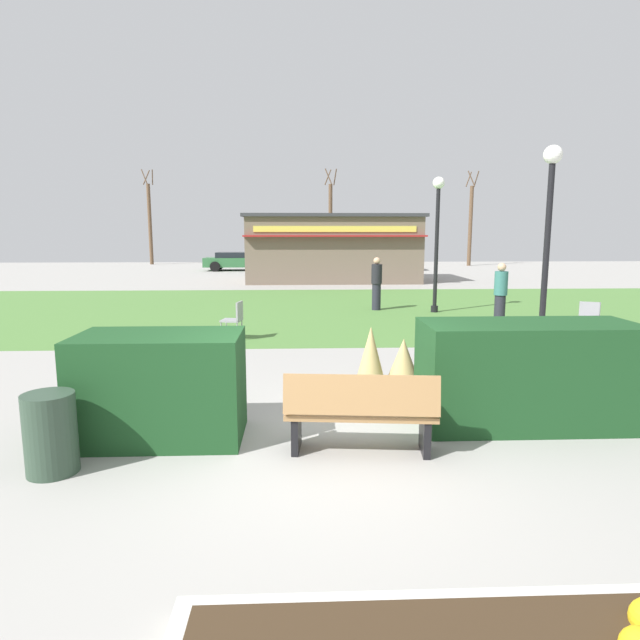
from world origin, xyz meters
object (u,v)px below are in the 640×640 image
at_px(tree_center_bg, 470,224).
at_px(parked_car_center_slot, 319,260).
at_px(park_bench, 361,412).
at_px(lamppost_mid, 548,226).
at_px(tree_left_bg, 330,223).
at_px(trash_bin, 51,433).
at_px(parked_car_east_slot, 386,260).
at_px(cafe_chair_west, 589,318).
at_px(person_standing, 377,283).
at_px(person_strolling, 500,295).
at_px(food_kiosk, 332,248).
at_px(parked_car_west_slot, 236,261).
at_px(tree_right_bg, 150,222).
at_px(cafe_chair_east, 235,317).
at_px(lamppost_far, 437,228).

bearing_deg(tree_center_bg, parked_car_center_slot, -158.14).
bearing_deg(park_bench, lamppost_mid, 48.51).
bearing_deg(park_bench, tree_left_bg, 87.13).
xyz_separation_m(trash_bin, parked_car_east_slot, (8.42, 30.23, 0.22)).
relative_size(cafe_chair_west, person_standing, 0.53).
bearing_deg(person_strolling, cafe_chair_west, -149.49).
xyz_separation_m(person_strolling, parked_car_center_slot, (-3.91, 21.82, -0.22)).
bearing_deg(lamppost_mid, cafe_chair_west, 38.41).
relative_size(cafe_chair_west, tree_center_bg, 0.13).
xyz_separation_m(food_kiosk, parked_car_west_slot, (-5.80, 7.90, -1.05)).
bearing_deg(person_standing, parked_car_east_slot, -153.97).
bearing_deg(lamppost_mid, tree_left_bg, 95.00).
xyz_separation_m(person_standing, tree_right_bg, (-13.97, 25.81, 2.38)).
relative_size(trash_bin, cafe_chair_west, 0.95).
xyz_separation_m(trash_bin, tree_right_bg, (-8.89, 37.51, 2.82)).
distance_m(food_kiosk, cafe_chair_east, 15.69).
height_order(parked_car_west_slot, parked_car_east_slot, same).
relative_size(parked_car_west_slot, parked_car_east_slot, 0.97).
distance_m(parked_car_west_slot, parked_car_center_slot, 5.41).
distance_m(cafe_chair_west, person_standing, 6.64).
distance_m(food_kiosk, tree_right_bg, 20.19).
bearing_deg(parked_car_east_slot, parked_car_west_slot, -179.98).
height_order(cafe_chair_east, tree_left_bg, tree_left_bg).
bearing_deg(parked_car_east_slot, food_kiosk, -117.40).
height_order(lamppost_mid, parked_car_west_slot, lamppost_mid).
bearing_deg(cafe_chair_west, person_strolling, 126.43).
height_order(park_bench, parked_car_center_slot, parked_car_center_slot).
relative_size(lamppost_mid, parked_car_west_slot, 0.98).
bearing_deg(cafe_chair_west, tree_right_bg, 120.35).
height_order(parked_car_center_slot, tree_left_bg, tree_left_bg).
bearing_deg(trash_bin, tree_left_bg, 81.76).
distance_m(cafe_chair_west, parked_car_center_slot, 24.28).
relative_size(lamppost_mid, person_strolling, 2.44).
distance_m(trash_bin, food_kiosk, 22.78).
bearing_deg(lamppost_far, tree_left_bg, 94.68).
xyz_separation_m(parked_car_east_slot, tree_right_bg, (-17.32, 7.28, 2.60)).
bearing_deg(person_standing, lamppost_far, 108.66).
relative_size(lamppost_far, parked_car_east_slot, 0.95).
xyz_separation_m(person_strolling, tree_right_bg, (-16.75, 29.10, 2.38)).
bearing_deg(cafe_chair_west, lamppost_far, 117.62).
relative_size(parked_car_east_slot, tree_left_bg, 0.62).
xyz_separation_m(lamppost_mid, tree_right_bg, (-16.38, 32.37, 0.64)).
xyz_separation_m(lamppost_mid, food_kiosk, (-3.15, 17.19, -0.91)).
height_order(person_strolling, parked_car_west_slot, person_strolling).
bearing_deg(lamppost_mid, person_strolling, 83.42).
height_order(trash_bin, person_strolling, person_strolling).
height_order(cafe_chair_east, person_standing, person_standing).
bearing_deg(parked_car_east_slot, lamppost_mid, -92.15).
xyz_separation_m(parked_car_west_slot, tree_left_bg, (6.41, 3.94, 2.47)).
xyz_separation_m(park_bench, parked_car_east_slot, (5.17, 29.88, 0.16)).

